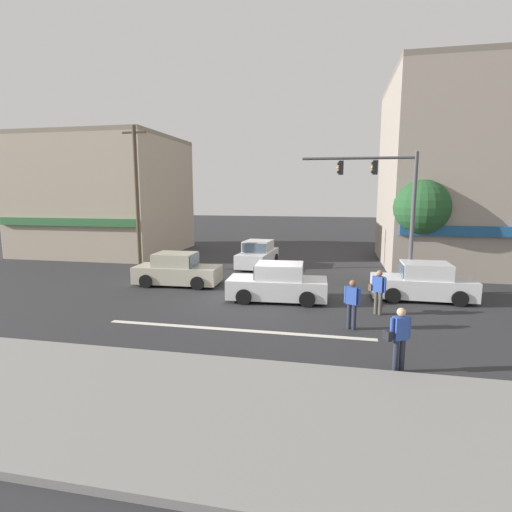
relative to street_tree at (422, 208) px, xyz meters
The scene contains 16 objects.
ground_plane 10.07m from the street_tree, 141.30° to the right, with size 120.00×120.00×0.00m, color #2B2B2D.
lane_marking_stripe 12.43m from the street_tree, 127.99° to the right, with size 9.00×0.24×0.01m, color silver.
sidewalk_curb 16.51m from the street_tree, 116.98° to the right, with size 40.00×5.00×0.16m, color gray.
building_left_block 22.10m from the street_tree, 164.62° to the left, with size 10.40×9.40×8.53m.
building_right_corner 6.37m from the street_tree, 50.98° to the left, with size 10.27×10.08×11.23m.
street_tree is the anchor object (origin of this frame).
utility_pole_near_left 15.36m from the street_tree, behind, with size 1.40×0.22×8.16m.
utility_pole_far_right 1.49m from the street_tree, 35.24° to the left, with size 1.40×0.22×7.75m.
traffic_light_mast 3.84m from the street_tree, 120.43° to the right, with size 4.89×0.39×6.20m.
sedan_crossing_rightbound 9.58m from the street_tree, 167.13° to the left, with size 2.10×4.21×1.58m.
sedan_crossing_center 5.08m from the street_tree, 97.61° to the right, with size 4.10×1.89×1.58m.
sedan_waiting_far 12.66m from the street_tree, 162.92° to the right, with size 4.16×2.00×1.58m.
sedan_approaching_near 9.00m from the street_tree, 140.15° to the right, with size 4.19×2.06×1.58m.
pedestrian_foreground_with_bag 12.12m from the street_tree, 102.41° to the right, with size 0.68×0.43×1.67m.
pedestrian_mid_crossing 7.62m from the street_tree, 111.38° to the right, with size 0.61×0.56×1.67m.
pedestrian_far_side 9.63m from the street_tree, 112.87° to the right, with size 0.53×0.35×1.67m.
Camera 1 is at (3.19, -15.71, 4.48)m, focal length 28.00 mm.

